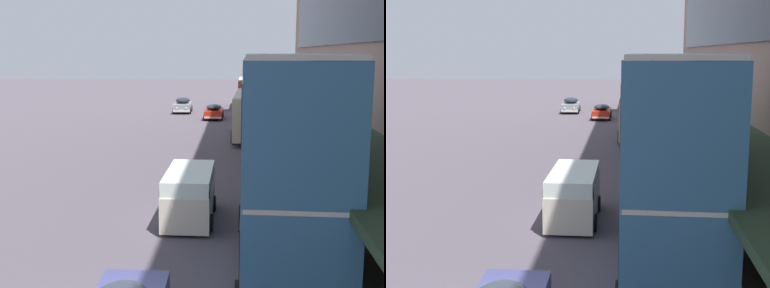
# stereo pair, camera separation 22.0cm
# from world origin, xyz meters

# --- Properties ---
(transit_bus_kerbside_front) EXTENTS (2.82, 10.07, 6.36)m
(transit_bus_kerbside_front) POSITION_xyz_m (4.01, 4.53, 3.42)
(transit_bus_kerbside_front) COLOR teal
(transit_bus_kerbside_front) RESTS_ON ground
(transit_bus_kerbside_rear) EXTENTS (2.91, 9.13, 3.43)m
(transit_bus_kerbside_rear) POSITION_xyz_m (4.16, 52.03, 1.96)
(transit_bus_kerbside_rear) COLOR #B63724
(transit_bus_kerbside_rear) RESTS_ON ground
(transit_bus_kerbside_far) EXTENTS (2.93, 10.26, 3.40)m
(transit_bus_kerbside_far) POSITION_xyz_m (3.73, 29.96, 1.95)
(transit_bus_kerbside_far) COLOR tan
(transit_bus_kerbside_far) RESTS_ON ground
(sedan_second_mid) EXTENTS (2.03, 4.43, 1.63)m
(sedan_second_mid) POSITION_xyz_m (-3.12, 46.74, 0.79)
(sedan_second_mid) COLOR gray
(sedan_second_mid) RESTS_ON ground
(sedan_far_back) EXTENTS (1.86, 4.24, 1.48)m
(sedan_far_back) POSITION_xyz_m (0.47, 41.25, 0.73)
(sedan_far_back) COLOR #B22714
(sedan_far_back) RESTS_ON ground
(vw_van) EXTENTS (1.93, 4.56, 1.96)m
(vw_van) POSITION_xyz_m (0.86, 9.35, 1.10)
(vw_van) COLOR beige
(vw_van) RESTS_ON ground
(pedestrian_at_kerb) EXTENTS (0.43, 0.52, 1.86)m
(pedestrian_at_kerb) POSITION_xyz_m (7.05, 9.79, 1.18)
(pedestrian_at_kerb) COLOR black
(pedestrian_at_kerb) RESTS_ON sidewalk_kerb
(fire_hydrant) EXTENTS (0.20, 0.40, 0.70)m
(fire_hydrant) POSITION_xyz_m (6.32, 11.06, 0.49)
(fire_hydrant) COLOR #B72510
(fire_hydrant) RESTS_ON sidewalk_kerb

